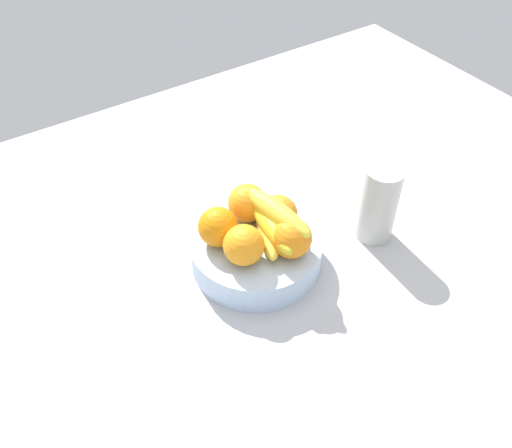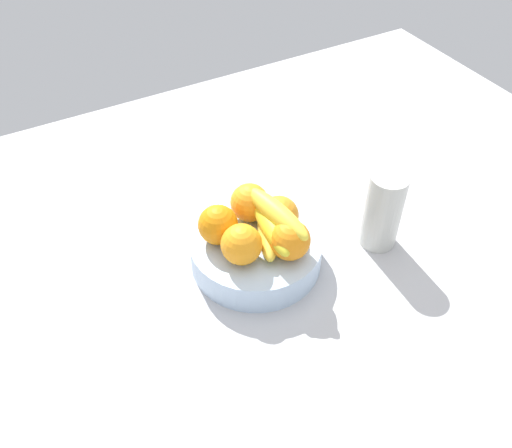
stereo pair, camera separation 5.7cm
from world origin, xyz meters
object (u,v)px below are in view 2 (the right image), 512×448
object	(u,v)px
orange_back_left	(279,216)
banana_bunch	(271,222)
fruit_bowl	(256,250)
orange_front_left	(218,225)
thermos_tumbler	(383,210)
orange_back_right	(250,203)
orange_center	(288,241)
orange_front_right	(241,244)

from	to	relation	value
orange_back_left	banana_bunch	world-z (taller)	banana_bunch
fruit_bowl	orange_back_left	world-z (taller)	orange_back_left
orange_front_left	fruit_bowl	bearing A→B (deg)	151.12
fruit_bowl	orange_back_left	size ratio (longest dim) A/B	3.37
orange_front_left	thermos_tumbler	size ratio (longest dim) A/B	0.45
fruit_bowl	orange_back_right	size ratio (longest dim) A/B	3.37
orange_back_left	orange_center	bearing A→B (deg)	72.59
orange_front_left	thermos_tumbler	distance (cm)	32.37
fruit_bowl	thermos_tumbler	bearing A→B (deg)	164.11
fruit_bowl	thermos_tumbler	distance (cm)	25.98
orange_front_left	orange_back_right	xyz separation A→B (cm)	(-8.05, -2.62, 0.00)
orange_center	orange_back_right	xyz separation A→B (cm)	(1.09, -12.39, 0.00)
thermos_tumbler	orange_back_left	bearing A→B (deg)	-19.99
orange_front_left	orange_front_right	world-z (taller)	same
fruit_bowl	banana_bunch	world-z (taller)	banana_bunch
orange_back_left	banana_bunch	distance (cm)	2.77
orange_center	orange_back_left	distance (cm)	6.80
orange_front_right	orange_center	distance (cm)	8.33
orange_front_right	orange_back_left	xyz separation A→B (cm)	(-9.71, -3.25, 0.00)
orange_center	orange_back_left	world-z (taller)	same
fruit_bowl	orange_front_left	distance (cm)	9.87
orange_front_right	thermos_tumbler	size ratio (longest dim) A/B	0.45
orange_front_right	orange_back_left	bearing A→B (deg)	-161.50
orange_front_right	banana_bunch	world-z (taller)	banana_bunch
banana_bunch	orange_back_left	bearing A→B (deg)	-152.14
orange_front_left	banana_bunch	xyz separation A→B (cm)	(-8.76, 4.57, 0.41)
orange_front_left	banana_bunch	world-z (taller)	banana_bunch
banana_bunch	fruit_bowl	bearing A→B (deg)	-24.26
orange_front_left	thermos_tumbler	bearing A→B (deg)	161.31
orange_front_right	banana_bunch	bearing A→B (deg)	-164.88
orange_center	orange_back_right	bearing A→B (deg)	-84.95
orange_front_right	orange_center	xyz separation A→B (cm)	(-7.68, 3.24, 0.00)
fruit_bowl	orange_back_left	xyz separation A→B (cm)	(-5.02, -0.11, 6.92)
orange_front_left	orange_back_left	distance (cm)	11.65
orange_front_right	orange_front_left	bearing A→B (deg)	-77.33
orange_front_right	fruit_bowl	bearing A→B (deg)	-146.22
orange_front_left	orange_back_left	xyz separation A→B (cm)	(-11.18, 3.29, 0.00)
orange_back_right	thermos_tumbler	distance (cm)	26.08
orange_front_right	orange_center	world-z (taller)	same
banana_bunch	orange_front_left	bearing A→B (deg)	-27.55
fruit_bowl	thermos_tumbler	xyz separation A→B (cm)	(-24.46, 6.96, 5.31)
fruit_bowl	orange_front_right	distance (cm)	8.93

